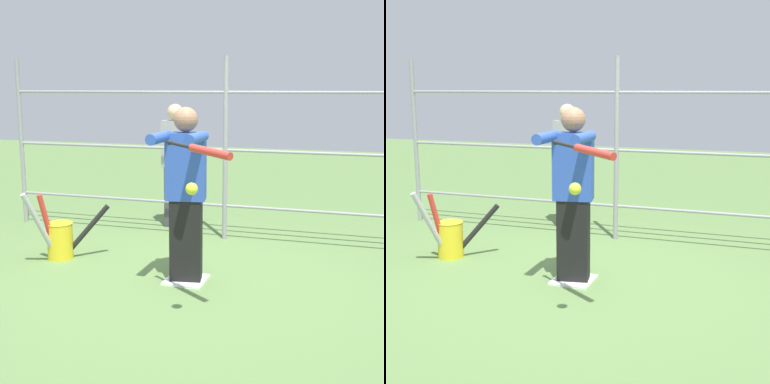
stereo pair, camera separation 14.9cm
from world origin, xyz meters
TOP-DOWN VIEW (x-y plane):
  - ground_plane at (0.00, 0.00)m, footprint 24.00×24.00m
  - home_plate at (0.00, 0.00)m, footprint 0.40×0.40m
  - fence_backstop at (0.00, -1.60)m, footprint 5.97×0.06m
  - batter at (0.00, 0.02)m, footprint 0.44×0.63m
  - baseball_bat_swinging at (-0.40, 0.74)m, footprint 0.70×0.51m
  - softball_in_flight at (-0.38, 1.03)m, footprint 0.10×0.10m
  - bat_bucket at (1.58, -0.25)m, footprint 0.74×0.70m
  - bystander_behind_fence at (0.80, -2.01)m, footprint 0.35×0.22m

SIDE VIEW (x-z plane):
  - ground_plane at x=0.00m, z-range 0.00..0.00m
  - home_plate at x=0.00m, z-range 0.00..0.02m
  - bat_bucket at x=1.58m, z-range -0.17..0.66m
  - bystander_behind_fence at x=0.80m, z-range 0.04..1.73m
  - batter at x=0.00m, z-range 0.07..1.80m
  - fence_backstop at x=0.00m, z-range 0.00..2.29m
  - softball_in_flight at x=-0.38m, z-range 1.10..1.20m
  - baseball_bat_swinging at x=-0.40m, z-range 1.37..1.46m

